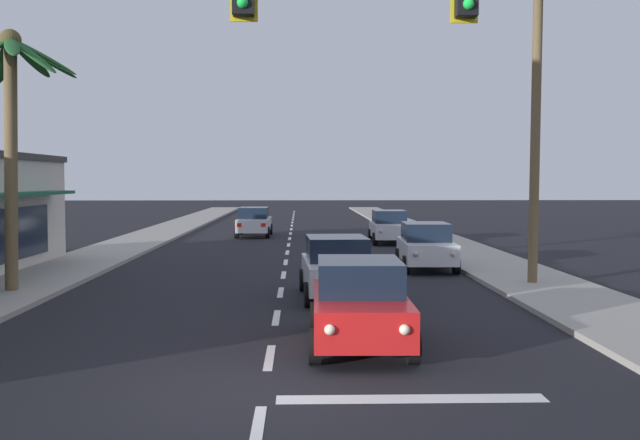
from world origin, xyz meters
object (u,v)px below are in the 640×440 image
(sedan_lead_at_stop_bar, at_px, (359,303))
(palm_right_second, at_px, (538,32))
(palm_left_second, at_px, (11,102))
(sedan_oncoming_far, at_px, (254,222))
(traffic_signal_mast, at_px, (477,40))
(sedan_third_in_queue, at_px, (337,267))
(sedan_parked_nearest_kerb, at_px, (389,226))
(sedan_parked_mid_kerb, at_px, (426,246))

(sedan_lead_at_stop_bar, bearing_deg, palm_right_second, 53.64)
(palm_left_second, bearing_deg, sedan_oncoming_far, 76.28)
(traffic_signal_mast, distance_m, sedan_oncoming_far, 32.77)
(sedan_oncoming_far, bearing_deg, sedan_third_in_queue, -80.98)
(sedan_third_in_queue, bearing_deg, palm_right_second, 18.25)
(traffic_signal_mast, height_order, sedan_parked_nearest_kerb, traffic_signal_mast)
(sedan_parked_nearest_kerb, bearing_deg, sedan_oncoming_far, 146.19)
(sedan_third_in_queue, height_order, sedan_oncoming_far, same)
(sedan_parked_mid_kerb, relative_size, palm_right_second, 0.45)
(sedan_third_in_queue, distance_m, sedan_oncoming_far, 23.21)
(sedan_lead_at_stop_bar, relative_size, sedan_parked_mid_kerb, 0.99)
(sedan_lead_at_stop_bar, relative_size, sedan_oncoming_far, 1.00)
(sedan_oncoming_far, distance_m, palm_right_second, 24.05)
(sedan_lead_at_stop_bar, bearing_deg, palm_left_second, 143.15)
(sedan_lead_at_stop_bar, bearing_deg, sedan_parked_nearest_kerb, 81.90)
(sedan_lead_at_stop_bar, xyz_separation_m, palm_left_second, (-9.18, 6.88, 4.54))
(palm_left_second, height_order, palm_right_second, palm_right_second)
(sedan_lead_at_stop_bar, xyz_separation_m, sedan_third_in_queue, (-0.13, 6.09, 0.00))
(sedan_oncoming_far, relative_size, sedan_parked_nearest_kerb, 1.00)
(sedan_oncoming_far, distance_m, palm_left_second, 23.23)
(sedan_third_in_queue, bearing_deg, sedan_lead_at_stop_bar, -88.73)
(palm_left_second, bearing_deg, sedan_parked_nearest_kerb, 53.89)
(sedan_third_in_queue, bearing_deg, palm_left_second, 174.99)
(sedan_oncoming_far, bearing_deg, sedan_lead_at_stop_bar, -82.59)
(sedan_parked_mid_kerb, bearing_deg, palm_left_second, -155.01)
(sedan_parked_mid_kerb, height_order, palm_right_second, palm_right_second)
(sedan_parked_mid_kerb, bearing_deg, sedan_oncoming_far, 113.87)
(sedan_parked_nearest_kerb, relative_size, palm_left_second, 0.60)
(traffic_signal_mast, bearing_deg, palm_right_second, 68.33)
(sedan_parked_nearest_kerb, height_order, palm_right_second, palm_right_second)
(traffic_signal_mast, height_order, sedan_lead_at_stop_bar, traffic_signal_mast)
(sedan_oncoming_far, bearing_deg, traffic_signal_mast, -80.56)
(sedan_third_in_queue, relative_size, palm_right_second, 0.45)
(traffic_signal_mast, height_order, palm_left_second, traffic_signal_mast)
(sedan_oncoming_far, bearing_deg, sedan_parked_mid_kerb, -66.13)
(sedan_oncoming_far, xyz_separation_m, palm_left_second, (-5.40, -22.13, 4.54))
(sedan_parked_nearest_kerb, distance_m, palm_left_second, 21.89)
(sedan_parked_mid_kerb, distance_m, palm_right_second, 8.61)
(sedan_third_in_queue, bearing_deg, sedan_oncoming_far, 99.02)
(sedan_third_in_queue, xyz_separation_m, palm_right_second, (6.09, 2.01, 6.78))
(sedan_parked_mid_kerb, distance_m, palm_left_second, 14.63)
(sedan_oncoming_far, xyz_separation_m, sedan_parked_mid_kerb, (7.20, -16.26, 0.00))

